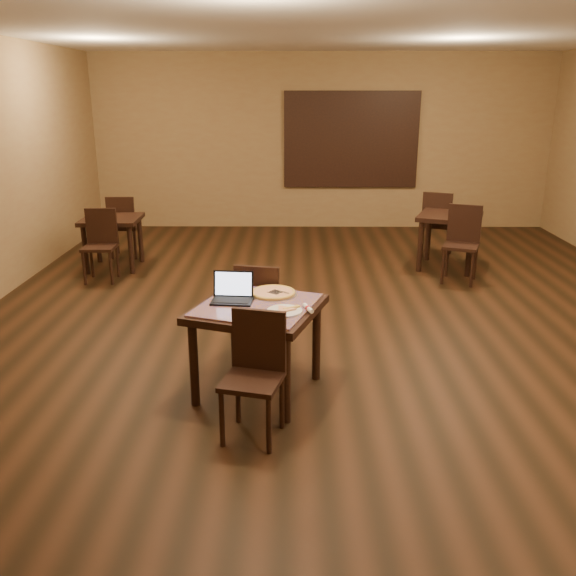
{
  "coord_description": "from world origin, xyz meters",
  "views": [
    {
      "loc": [
        -0.5,
        -5.94,
        2.37
      ],
      "look_at": [
        -0.55,
        -1.26,
        0.85
      ],
      "focal_mm": 38.0,
      "sensor_mm": 36.0,
      "label": 1
    }
  ],
  "objects_px": {
    "other_table_b_chair_near": "(101,240)",
    "pizza_pan": "(273,294)",
    "other_table_b_chair_far": "(123,223)",
    "tiled_table": "(257,316)",
    "laptop": "(233,293)",
    "other_table_a_chair_far": "(437,221)",
    "other_table_a_chair_near": "(462,239)",
    "chair_main_near": "(255,367)",
    "chair_main_far": "(260,306)",
    "other_table_b": "(112,226)",
    "other_table_a": "(449,224)"
  },
  "relations": [
    {
      "from": "other_table_a",
      "to": "other_table_b_chair_far",
      "type": "distance_m",
      "value": 4.67
    },
    {
      "from": "other_table_b",
      "to": "other_table_a_chair_far",
      "type": "bearing_deg",
      "value": 5.94
    },
    {
      "from": "other_table_a_chair_near",
      "to": "other_table_b",
      "type": "relative_size",
      "value": 1.25
    },
    {
      "from": "laptop",
      "to": "other_table_a_chair_far",
      "type": "bearing_deg",
      "value": 63.11
    },
    {
      "from": "other_table_a_chair_far",
      "to": "pizza_pan",
      "type": "bearing_deg",
      "value": 82.19
    },
    {
      "from": "chair_main_near",
      "to": "other_table_a_chair_near",
      "type": "bearing_deg",
      "value": 71.14
    },
    {
      "from": "other_table_b",
      "to": "laptop",
      "type": "bearing_deg",
      "value": -62.24
    },
    {
      "from": "chair_main_near",
      "to": "other_table_b_chair_near",
      "type": "bearing_deg",
      "value": 134.86
    },
    {
      "from": "other_table_a_chair_near",
      "to": "other_table_b_chair_near",
      "type": "height_order",
      "value": "other_table_a_chair_near"
    },
    {
      "from": "chair_main_far",
      "to": "other_table_b_chair_near",
      "type": "bearing_deg",
      "value": -37.62
    },
    {
      "from": "chair_main_far",
      "to": "chair_main_near",
      "type": "bearing_deg",
      "value": 102.89
    },
    {
      "from": "other_table_a",
      "to": "other_table_b_chair_near",
      "type": "distance_m",
      "value": 4.68
    },
    {
      "from": "other_table_a_chair_near",
      "to": "other_table_b_chair_far",
      "type": "xyz_separation_m",
      "value": [
        -4.67,
        1.08,
        -0.03
      ]
    },
    {
      "from": "tiled_table",
      "to": "other_table_a",
      "type": "bearing_deg",
      "value": 75.9
    },
    {
      "from": "chair_main_near",
      "to": "laptop",
      "type": "xyz_separation_m",
      "value": [
        -0.22,
        0.72,
        0.31
      ]
    },
    {
      "from": "other_table_b_chair_far",
      "to": "tiled_table",
      "type": "bearing_deg",
      "value": 116.06
    },
    {
      "from": "chair_main_near",
      "to": "laptop",
      "type": "height_order",
      "value": "laptop"
    },
    {
      "from": "chair_main_near",
      "to": "other_table_a_chair_near",
      "type": "xyz_separation_m",
      "value": [
        2.44,
        3.76,
        0.04
      ]
    },
    {
      "from": "laptop",
      "to": "other_table_a_chair_near",
      "type": "relative_size",
      "value": 0.35
    },
    {
      "from": "pizza_pan",
      "to": "chair_main_far",
      "type": "bearing_deg",
      "value": 109.65
    },
    {
      "from": "other_table_b_chair_far",
      "to": "other_table_a_chair_far",
      "type": "bearing_deg",
      "value": 179.31
    },
    {
      "from": "other_table_b_chair_near",
      "to": "laptop",
      "type": "bearing_deg",
      "value": -58.06
    },
    {
      "from": "tiled_table",
      "to": "other_table_a",
      "type": "relative_size",
      "value": 1.12
    },
    {
      "from": "laptop",
      "to": "other_table_b_chair_far",
      "type": "relative_size",
      "value": 0.37
    },
    {
      "from": "other_table_b",
      "to": "other_table_b_chair_far",
      "type": "distance_m",
      "value": 0.54
    },
    {
      "from": "pizza_pan",
      "to": "other_table_a",
      "type": "xyz_separation_m",
      "value": [
        2.31,
        3.47,
        -0.14
      ]
    },
    {
      "from": "tiled_table",
      "to": "other_table_b",
      "type": "distance_m",
      "value": 4.29
    },
    {
      "from": "chair_main_near",
      "to": "other_table_a_chair_far",
      "type": "xyz_separation_m",
      "value": [
        2.38,
        4.91,
        0.04
      ]
    },
    {
      "from": "other_table_b_chair_near",
      "to": "other_table_b_chair_far",
      "type": "distance_m",
      "value": 1.07
    },
    {
      "from": "tiled_table",
      "to": "other_table_b_chair_near",
      "type": "bearing_deg",
      "value": 144.31
    },
    {
      "from": "tiled_table",
      "to": "other_table_a_chair_far",
      "type": "relative_size",
      "value": 1.2
    },
    {
      "from": "chair_main_far",
      "to": "other_table_b_chair_far",
      "type": "bearing_deg",
      "value": -47.34
    },
    {
      "from": "other_table_b_chair_near",
      "to": "pizza_pan",
      "type": "bearing_deg",
      "value": -52.77
    },
    {
      "from": "chair_main_far",
      "to": "laptop",
      "type": "relative_size",
      "value": 2.7
    },
    {
      "from": "chair_main_near",
      "to": "chair_main_far",
      "type": "height_order",
      "value": "chair_main_far"
    },
    {
      "from": "tiled_table",
      "to": "other_table_b_chair_far",
      "type": "height_order",
      "value": "other_table_b_chair_far"
    },
    {
      "from": "other_table_a",
      "to": "other_table_b_chair_far",
      "type": "height_order",
      "value": "other_table_b_chair_far"
    },
    {
      "from": "chair_main_far",
      "to": "other_table_a_chair_far",
      "type": "distance_m",
      "value": 4.39
    },
    {
      "from": "chair_main_near",
      "to": "chair_main_far",
      "type": "xyz_separation_m",
      "value": [
        -0.04,
        1.24,
        0.01
      ]
    },
    {
      "from": "chair_main_near",
      "to": "chair_main_far",
      "type": "relative_size",
      "value": 0.98
    },
    {
      "from": "tiled_table",
      "to": "other_table_b_chair_near",
      "type": "height_order",
      "value": "other_table_b_chair_near"
    },
    {
      "from": "other_table_b_chair_near",
      "to": "chair_main_far",
      "type": "bearing_deg",
      "value": -50.49
    },
    {
      "from": "other_table_a_chair_near",
      "to": "chair_main_near",
      "type": "bearing_deg",
      "value": -101.45
    },
    {
      "from": "other_table_a_chair_far",
      "to": "other_table_b_chair_near",
      "type": "distance_m",
      "value": 4.75
    },
    {
      "from": "other_table_a",
      "to": "pizza_pan",
      "type": "bearing_deg",
      "value": -102.07
    },
    {
      "from": "pizza_pan",
      "to": "other_table_b",
      "type": "bearing_deg",
      "value": 124.16
    },
    {
      "from": "other_table_a_chair_near",
      "to": "other_table_b_chair_near",
      "type": "bearing_deg",
      "value": -158.46
    },
    {
      "from": "chair_main_far",
      "to": "other_table_b_chair_near",
      "type": "height_order",
      "value": "chair_main_far"
    },
    {
      "from": "tiled_table",
      "to": "other_table_a_chair_near",
      "type": "distance_m",
      "value": 3.99
    },
    {
      "from": "other_table_a_chair_far",
      "to": "other_table_a",
      "type": "bearing_deg",
      "value": 114.71
    }
  ]
}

